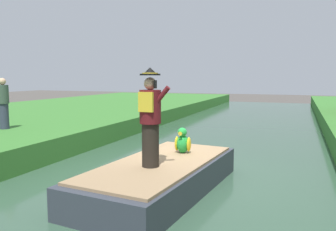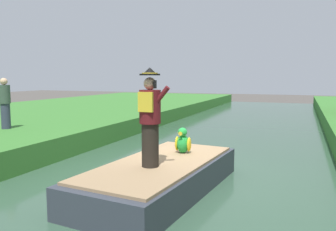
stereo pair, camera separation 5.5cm
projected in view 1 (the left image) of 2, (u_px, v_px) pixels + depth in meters
ground_plane at (179, 180)px, 7.88m from camera, size 80.00×80.00×0.00m
canal_water at (179, 178)px, 7.88m from camera, size 6.96×48.00×0.10m
boat at (161, 177)px, 6.79m from camera, size 2.21×4.36×0.61m
person_pirate at (150, 118)px, 6.28m from camera, size 0.61×0.42×1.85m
parrot_plush at (183, 142)px, 7.49m from camera, size 0.36×0.34×0.57m
person_bystander at (3, 103)px, 10.61m from camera, size 0.34×0.34×1.60m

